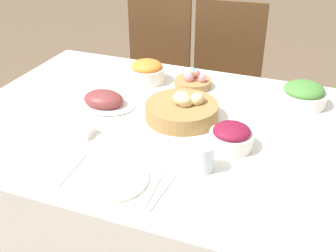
# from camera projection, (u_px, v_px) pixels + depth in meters

# --- Properties ---
(dining_table) EXTENTS (1.74, 1.16, 0.76)m
(dining_table) POSITION_uv_depth(u_px,v_px,m) (175.00, 199.00, 1.85)
(dining_table) COLOR silver
(dining_table) RESTS_ON ground
(chair_far_center) EXTENTS (0.46, 0.46, 1.00)m
(chair_far_center) POSITION_uv_depth(u_px,v_px,m) (224.00, 84.00, 2.54)
(chair_far_center) COLOR brown
(chair_far_center) RESTS_ON ground
(chair_far_left) EXTENTS (0.43, 0.43, 1.00)m
(chair_far_left) POSITION_uv_depth(u_px,v_px,m) (153.00, 73.00, 2.69)
(chair_far_left) COLOR brown
(chair_far_left) RESTS_ON ground
(bread_basket) EXTENTS (0.29, 0.29, 0.11)m
(bread_basket) POSITION_uv_depth(u_px,v_px,m) (182.00, 109.00, 1.68)
(bread_basket) COLOR #9E7542
(bread_basket) RESTS_ON dining_table
(egg_basket) EXTENTS (0.17, 0.17, 0.08)m
(egg_basket) POSITION_uv_depth(u_px,v_px,m) (193.00, 81.00, 1.95)
(egg_basket) COLOR #9E7542
(egg_basket) RESTS_ON dining_table
(ham_platter) EXTENTS (0.27, 0.19, 0.07)m
(ham_platter) POSITION_uv_depth(u_px,v_px,m) (104.00, 101.00, 1.78)
(ham_platter) COLOR silver
(ham_platter) RESTS_ON dining_table
(beet_salad_bowl) EXTENTS (0.16, 0.16, 0.09)m
(beet_salad_bowl) POSITION_uv_depth(u_px,v_px,m) (231.00, 137.00, 1.50)
(beet_salad_bowl) COLOR silver
(beet_salad_bowl) RESTS_ON dining_table
(carrot_bowl) EXTENTS (0.17, 0.17, 0.10)m
(carrot_bowl) POSITION_uv_depth(u_px,v_px,m) (147.00, 71.00, 1.99)
(carrot_bowl) COLOR silver
(carrot_bowl) RESTS_ON dining_table
(green_salad_bowl) EXTENTS (0.20, 0.20, 0.10)m
(green_salad_bowl) POSITION_uv_depth(u_px,v_px,m) (303.00, 94.00, 1.79)
(green_salad_bowl) COLOR silver
(green_salad_bowl) RESTS_ON dining_table
(dinner_plate) EXTENTS (0.24, 0.24, 0.01)m
(dinner_plate) POSITION_uv_depth(u_px,v_px,m) (111.00, 179.00, 1.34)
(dinner_plate) COLOR silver
(dinner_plate) RESTS_ON dining_table
(fork) EXTENTS (0.02, 0.19, 0.00)m
(fork) POSITION_uv_depth(u_px,v_px,m) (72.00, 170.00, 1.39)
(fork) COLOR silver
(fork) RESTS_ON dining_table
(knife) EXTENTS (0.02, 0.19, 0.00)m
(knife) POSITION_uv_depth(u_px,v_px,m) (153.00, 190.00, 1.30)
(knife) COLOR silver
(knife) RESTS_ON dining_table
(spoon) EXTENTS (0.02, 0.19, 0.00)m
(spoon) POSITION_uv_depth(u_px,v_px,m) (162.00, 192.00, 1.29)
(spoon) COLOR silver
(spoon) RESTS_ON dining_table
(drinking_cup) EXTENTS (0.07, 0.07, 0.09)m
(drinking_cup) POSITION_uv_depth(u_px,v_px,m) (203.00, 157.00, 1.38)
(drinking_cup) COLOR silver
(drinking_cup) RESTS_ON dining_table
(butter_dish) EXTENTS (0.11, 0.07, 0.03)m
(butter_dish) POSITION_uv_depth(u_px,v_px,m) (79.00, 130.00, 1.58)
(butter_dish) COLOR silver
(butter_dish) RESTS_ON dining_table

